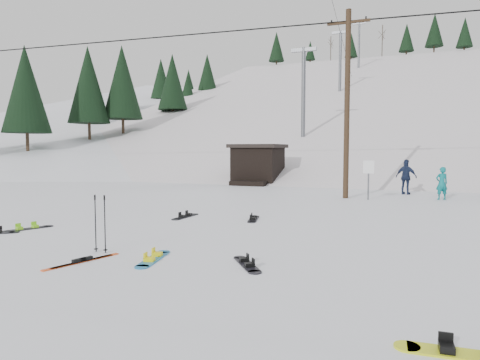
% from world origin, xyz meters
% --- Properties ---
extents(ground, '(200.00, 200.00, 0.00)m').
position_xyz_m(ground, '(0.00, 0.00, 0.00)').
color(ground, white).
rests_on(ground, ground).
extents(ski_slope, '(60.00, 85.24, 65.97)m').
position_xyz_m(ski_slope, '(0.00, 55.00, -12.00)').
color(ski_slope, silver).
rests_on(ski_slope, ground).
extents(ridge_left, '(47.54, 95.03, 58.38)m').
position_xyz_m(ridge_left, '(-36.00, 48.00, -11.00)').
color(ridge_left, white).
rests_on(ridge_left, ground).
extents(treeline_left, '(20.00, 64.00, 10.00)m').
position_xyz_m(treeline_left, '(-34.00, 40.00, 0.00)').
color(treeline_left, black).
rests_on(treeline_left, ground).
extents(treeline_crest, '(50.00, 6.00, 10.00)m').
position_xyz_m(treeline_crest, '(0.00, 86.00, 0.00)').
color(treeline_crest, black).
rests_on(treeline_crest, ski_slope).
extents(utility_pole, '(2.00, 0.26, 9.00)m').
position_xyz_m(utility_pole, '(2.00, 14.00, 4.68)').
color(utility_pole, '#3A2819').
rests_on(utility_pole, ground).
extents(trail_sign, '(0.50, 0.09, 1.85)m').
position_xyz_m(trail_sign, '(3.10, 13.58, 1.27)').
color(trail_sign, '#595B60').
rests_on(trail_sign, ground).
extents(lift_hut, '(3.40, 4.10, 2.75)m').
position_xyz_m(lift_hut, '(-5.00, 20.94, 1.36)').
color(lift_hut, black).
rests_on(lift_hut, ground).
extents(lift_tower_near, '(2.20, 0.36, 8.00)m').
position_xyz_m(lift_tower_near, '(-4.00, 30.00, 7.86)').
color(lift_tower_near, '#595B60').
rests_on(lift_tower_near, ski_slope).
extents(lift_tower_mid, '(2.20, 0.36, 8.00)m').
position_xyz_m(lift_tower_mid, '(-4.00, 50.00, 14.36)').
color(lift_tower_mid, '#595B60').
rests_on(lift_tower_mid, ski_slope).
extents(lift_tower_far, '(2.20, 0.36, 8.00)m').
position_xyz_m(lift_tower_far, '(-4.00, 70.00, 20.86)').
color(lift_tower_far, '#595B60').
rests_on(lift_tower_far, ski_slope).
extents(hero_snowboard, '(0.56, 1.52, 0.11)m').
position_xyz_m(hero_snowboard, '(-0.11, 0.47, 0.03)').
color(hero_snowboard, '#1C7CBB').
rests_on(hero_snowboard, ground).
extents(hero_skis, '(0.56, 1.72, 0.09)m').
position_xyz_m(hero_skis, '(-1.37, -0.26, 0.03)').
color(hero_skis, '#E24417').
rests_on(hero_skis, ground).
extents(ski_poles, '(0.36, 0.10, 1.32)m').
position_xyz_m(ski_poles, '(-1.60, 0.59, 0.68)').
color(ski_poles, black).
rests_on(ski_poles, ground).
extents(board_scatter_b, '(0.33, 1.55, 0.11)m').
position_xyz_m(board_scatter_b, '(-2.33, 5.84, 0.03)').
color(board_scatter_b, black).
rests_on(board_scatter_b, ground).
extents(board_scatter_c, '(0.73, 1.44, 0.11)m').
position_xyz_m(board_scatter_c, '(-5.53, 2.06, 0.03)').
color(board_scatter_c, black).
rests_on(board_scatter_c, ground).
extents(board_scatter_d, '(0.95, 1.19, 0.10)m').
position_xyz_m(board_scatter_d, '(1.90, 0.81, 0.03)').
color(board_scatter_d, black).
rests_on(board_scatter_d, ground).
extents(board_scatter_e, '(1.63, 0.38, 0.11)m').
position_xyz_m(board_scatter_e, '(5.63, -1.85, 0.03)').
color(board_scatter_e, '#EFFF1C').
rests_on(board_scatter_e, ground).
extents(board_scatter_f, '(0.57, 1.46, 0.10)m').
position_xyz_m(board_scatter_f, '(0.05, 6.24, 0.03)').
color(board_scatter_f, black).
rests_on(board_scatter_f, ground).
extents(skier_teal, '(0.67, 0.56, 1.55)m').
position_xyz_m(skier_teal, '(6.30, 14.98, 0.78)').
color(skier_teal, '#0B6A6E').
rests_on(skier_teal, ground).
extents(skier_navy, '(1.18, 0.79, 1.85)m').
position_xyz_m(skier_navy, '(4.71, 16.92, 0.93)').
color(skier_navy, '#1A2442').
rests_on(skier_navy, ground).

